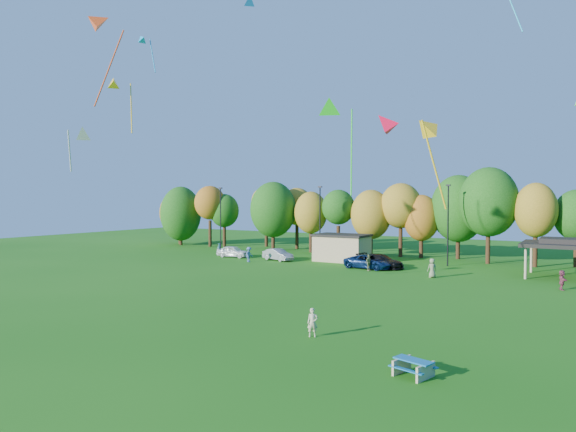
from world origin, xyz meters
The scene contains 24 objects.
ground centered at (0.00, 0.00, 0.00)m, with size 160.00×160.00×0.00m, color #19600F.
tree_line centered at (-1.03, 45.51, 5.91)m, with size 93.57×10.55×11.15m.
lamp_posts centered at (2.00, 40.00, 4.90)m, with size 64.50×0.25×9.09m.
utility_building centered at (-10.00, 38.00, 1.64)m, with size 6.30×4.30×3.25m.
pavilion centered at (14.00, 37.00, 3.23)m, with size 8.20×6.20×3.77m.
picnic_table centered at (9.49, 3.34, 0.41)m, with size 1.95×1.75×0.71m.
kite_flyer centered at (2.90, 6.56, 0.79)m, with size 0.57×0.38×1.58m, color #C3B992.
car_a centered at (-23.70, 34.61, 0.73)m, with size 1.74×4.31×1.47m, color white.
car_b centered at (-16.99, 34.69, 0.71)m, with size 1.49×4.29×1.41m, color gray.
car_c centered at (-4.72, 33.50, 0.74)m, with size 2.45×5.32×1.48m, color #0D234E.
car_d centered at (-3.80, 34.53, 0.76)m, with size 2.13×5.24×1.52m, color black.
far_person_0 centered at (2.80, 30.77, 0.92)m, with size 0.90×0.59×1.84m, color #7D865B.
far_person_1 centered at (-4.13, 31.96, 0.85)m, with size 1.00×0.41×1.70m, color olive.
far_person_2 centered at (-26.55, 35.43, 0.78)m, with size 0.76×0.59×1.56m, color #55A5BC.
far_person_3 centered at (-19.14, 31.68, 0.89)m, with size 1.14×0.66×1.77m, color #4B6AA5.
far_person_4 centered at (13.76, 29.73, 0.82)m, with size 1.53×0.49×1.65m, color #8C3A4F.
kite_0 centered at (8.22, 3.06, 10.79)m, with size 1.42×1.20×1.22m.
kite_2 centered at (-13.10, 5.87, 19.53)m, with size 2.69×3.47×6.41m.
kite_3 centered at (7.78, 10.86, 11.53)m, with size 2.38×3.10×5.48m.
kite_4 centered at (-25.09, 20.82, 24.21)m, with size 2.61×1.48×4.36m.
kite_6 centered at (-15.04, 5.75, 12.19)m, with size 2.00×2.00×3.54m.
kite_10 centered at (-20.81, 13.45, 17.80)m, with size 2.86×2.55×5.40m.
kite_11 centered at (-9.04, 17.61, 24.13)m, with size 1.66×1.69×1.36m.
kite_13 centered at (-0.34, 15.21, 14.15)m, with size 2.62×4.48×7.62m.
Camera 1 is at (16.01, -17.88, 7.57)m, focal length 32.00 mm.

